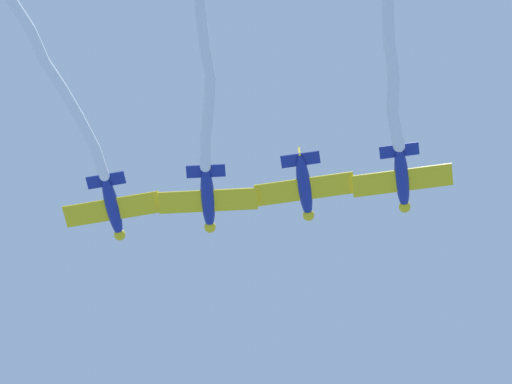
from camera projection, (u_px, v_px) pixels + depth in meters
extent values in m
ellipsoid|color=navy|center=(402.00, 177.00, 87.07)|extent=(5.47, 2.42, 1.10)
sphere|color=yellow|center=(405.00, 207.00, 88.12)|extent=(1.14, 1.14, 0.93)
ellipsoid|color=black|center=(402.00, 183.00, 87.72)|extent=(1.48, 1.05, 0.59)
cube|color=yellow|center=(402.00, 180.00, 87.01)|extent=(3.74, 8.02, 0.15)
cube|color=navy|center=(399.00, 150.00, 86.23)|extent=(1.76, 3.21, 0.12)
cube|color=yellow|center=(398.00, 149.00, 86.79)|extent=(1.22, 0.45, 1.51)
cylinder|color=white|center=(396.00, 128.00, 85.65)|extent=(3.09, 1.42, 1.60)
cylinder|color=white|center=(393.00, 94.00, 85.18)|extent=(2.80, 1.85, 1.63)
cylinder|color=white|center=(391.00, 59.00, 84.49)|extent=(3.11, 1.57, 1.22)
cylinder|color=white|center=(388.00, 25.00, 83.73)|extent=(2.63, 1.62, 1.38)
sphere|color=white|center=(399.00, 146.00, 85.91)|extent=(0.94, 0.94, 0.94)
sphere|color=white|center=(392.00, 110.00, 85.39)|extent=(0.94, 0.94, 0.94)
sphere|color=white|center=(394.00, 78.00, 84.96)|extent=(0.94, 0.94, 0.94)
sphere|color=white|center=(389.00, 41.00, 84.02)|extent=(0.94, 0.94, 0.94)
sphere|color=white|center=(388.00, 10.00, 83.45)|extent=(0.94, 0.94, 0.94)
ellipsoid|color=navy|center=(304.00, 186.00, 87.70)|extent=(5.47, 2.37, 1.10)
sphere|color=yellow|center=(309.00, 215.00, 88.75)|extent=(1.13, 1.13, 0.93)
ellipsoid|color=black|center=(305.00, 192.00, 88.35)|extent=(1.48, 1.04, 0.59)
cube|color=yellow|center=(305.00, 189.00, 87.64)|extent=(3.67, 8.02, 0.15)
cube|color=navy|center=(300.00, 159.00, 86.87)|extent=(1.73, 3.21, 0.12)
cube|color=yellow|center=(300.00, 158.00, 87.43)|extent=(1.22, 0.44, 1.51)
ellipsoid|color=navy|center=(208.00, 198.00, 87.79)|extent=(5.43, 2.84, 1.10)
sphere|color=yellow|center=(210.00, 227.00, 88.86)|extent=(1.19, 1.19, 0.93)
ellipsoid|color=black|center=(209.00, 203.00, 88.45)|extent=(1.51, 1.14, 0.59)
cube|color=yellow|center=(208.00, 201.00, 87.74)|extent=(4.35, 7.97, 0.15)
cube|color=navy|center=(206.00, 171.00, 86.95)|extent=(1.99, 3.22, 0.12)
cube|color=yellow|center=(206.00, 169.00, 87.52)|extent=(1.20, 0.55, 1.51)
cylinder|color=white|center=(205.00, 152.00, 86.30)|extent=(2.55, 1.68, 1.19)
cylinder|color=white|center=(207.00, 123.00, 85.39)|extent=(2.65, 1.98, 0.98)
cylinder|color=white|center=(210.00, 93.00, 84.47)|extent=(2.52, 1.77, 1.14)
cylinder|color=white|center=(207.00, 61.00, 83.67)|extent=(2.85, 1.43, 1.06)
cylinder|color=white|center=(202.00, 27.00, 82.81)|extent=(2.74, 1.53, 1.08)
sphere|color=white|center=(205.00, 167.00, 86.63)|extent=(0.84, 0.84, 0.84)
sphere|color=white|center=(205.00, 138.00, 85.97)|extent=(0.84, 0.84, 0.84)
sphere|color=white|center=(209.00, 108.00, 84.82)|extent=(0.84, 0.84, 0.84)
sphere|color=white|center=(210.00, 78.00, 84.12)|extent=(0.84, 0.84, 0.84)
sphere|color=white|center=(204.00, 44.00, 83.22)|extent=(0.84, 0.84, 0.84)
sphere|color=white|center=(200.00, 10.00, 82.39)|extent=(0.84, 0.84, 0.84)
ellipsoid|color=navy|center=(112.00, 206.00, 88.43)|extent=(5.48, 2.23, 1.10)
sphere|color=yellow|center=(120.00, 235.00, 89.48)|extent=(1.11, 1.11, 0.93)
ellipsoid|color=black|center=(115.00, 212.00, 89.08)|extent=(1.47, 1.00, 0.59)
cube|color=yellow|center=(113.00, 209.00, 88.37)|extent=(3.47, 8.02, 0.15)
cube|color=navy|center=(106.00, 180.00, 87.60)|extent=(1.66, 3.20, 0.12)
cube|color=yellow|center=(107.00, 179.00, 88.17)|extent=(1.22, 0.41, 1.51)
cylinder|color=white|center=(100.00, 162.00, 86.67)|extent=(2.71, 1.23, 1.03)
cylinder|color=white|center=(87.00, 133.00, 85.54)|extent=(2.71, 0.82, 0.82)
cylinder|color=white|center=(70.00, 102.00, 84.34)|extent=(2.88, 0.86, 1.14)
cylinder|color=white|center=(53.00, 74.00, 83.33)|extent=(2.48, 1.12, 1.00)
cylinder|color=white|center=(37.00, 45.00, 82.46)|extent=(2.68, 0.99, 0.85)
cylinder|color=white|center=(19.00, 12.00, 81.58)|extent=(2.91, 1.19, 1.13)
sphere|color=white|center=(104.00, 176.00, 87.28)|extent=(0.81, 0.81, 0.81)
sphere|color=white|center=(95.00, 148.00, 86.06)|extent=(0.81, 0.81, 0.81)
sphere|color=white|center=(79.00, 117.00, 85.01)|extent=(0.81, 0.81, 0.81)
sphere|color=white|center=(62.00, 87.00, 83.66)|extent=(0.81, 0.81, 0.81)
sphere|color=white|center=(44.00, 61.00, 83.00)|extent=(0.81, 0.81, 0.81)
sphere|color=white|center=(30.00, 29.00, 81.93)|extent=(0.81, 0.81, 0.81)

